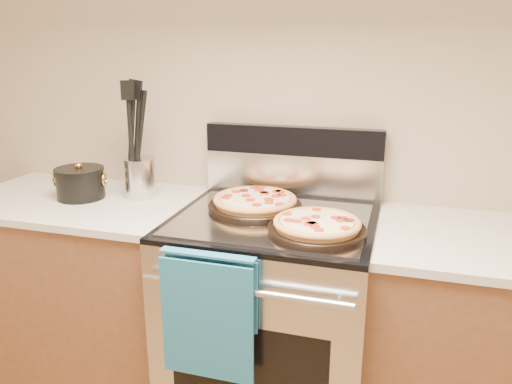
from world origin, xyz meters
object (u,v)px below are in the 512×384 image
(pepperoni_pizza_back, at_px, (255,202))
(saucepan, at_px, (80,184))
(range_body, at_px, (273,327))
(utensil_crock, at_px, (141,178))
(pepperoni_pizza_front, at_px, (317,226))

(pepperoni_pizza_back, bearing_deg, saucepan, -177.45)
(saucepan, bearing_deg, range_body, -2.33)
(utensil_crock, bearing_deg, saucepan, -159.12)
(pepperoni_pizza_back, relative_size, pepperoni_pizza_front, 1.09)
(pepperoni_pizza_front, bearing_deg, utensil_crock, 163.45)
(pepperoni_pizza_back, bearing_deg, utensil_crock, 173.89)
(range_body, xyz_separation_m, utensil_crock, (-0.63, 0.13, 0.55))
(pepperoni_pizza_front, distance_m, utensil_crock, 0.85)
(pepperoni_pizza_back, distance_m, pepperoni_pizza_front, 0.34)
(pepperoni_pizza_back, distance_m, utensil_crock, 0.54)
(range_body, distance_m, pepperoni_pizza_back, 0.51)
(pepperoni_pizza_back, distance_m, saucepan, 0.78)
(pepperoni_pizza_front, relative_size, utensil_crock, 1.96)
(utensil_crock, bearing_deg, pepperoni_pizza_front, -16.55)
(range_body, relative_size, pepperoni_pizza_back, 2.44)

